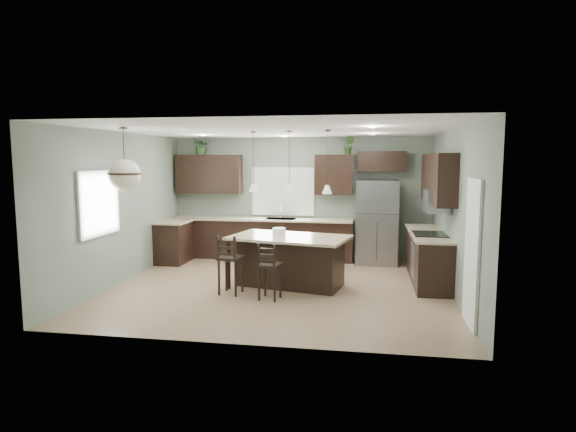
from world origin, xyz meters
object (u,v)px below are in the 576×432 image
at_px(kitchen_island, 289,262).
at_px(serving_dish, 279,232).
at_px(bar_stool_center, 270,271).
at_px(refrigerator, 377,222).
at_px(plant_back_left, 202,145).
at_px(bar_stool_left, 231,264).

xyz_separation_m(kitchen_island, serving_dish, (-0.20, 0.04, 0.53)).
bearing_deg(bar_stool_center, kitchen_island, 87.11).
bearing_deg(kitchen_island, refrigerator, 67.22).
distance_m(serving_dish, plant_back_left, 3.72).
relative_size(refrigerator, plant_back_left, 4.21).
bearing_deg(bar_stool_left, bar_stool_center, -9.37).
bearing_deg(refrigerator, bar_stool_center, -119.70).
bearing_deg(serving_dish, refrigerator, 51.27).
relative_size(serving_dish, bar_stool_left, 0.23).
distance_m(bar_stool_left, bar_stool_center, 0.76).
height_order(serving_dish, bar_stool_left, serving_dish).
bearing_deg(kitchen_island, bar_stool_left, -133.26).
xyz_separation_m(bar_stool_left, plant_back_left, (-1.56, 3.12, 2.10)).
bearing_deg(kitchen_island, serving_dish, 180.00).
bearing_deg(serving_dish, plant_back_left, 132.94).
distance_m(kitchen_island, bar_stool_left, 1.11).
relative_size(kitchen_island, bar_stool_center, 2.18).
xyz_separation_m(serving_dish, bar_stool_left, (-0.72, -0.67, -0.48)).
xyz_separation_m(serving_dish, plant_back_left, (-2.28, 2.45, 1.62)).
distance_m(kitchen_island, bar_stool_center, 0.87).
bearing_deg(kitchen_island, bar_stool_center, -90.21).
bearing_deg(bar_stool_left, refrigerator, 56.45).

